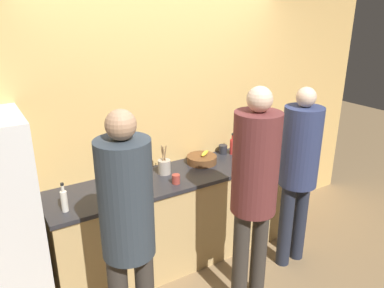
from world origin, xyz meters
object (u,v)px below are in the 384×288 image
(person_left, at_px, (128,224))
(person_center, at_px, (254,184))
(person_right, at_px, (299,164))
(utensil_crock, at_px, (164,166))
(bottle_clear, at_px, (64,200))
(fruit_bowl, at_px, (202,159))
(bottle_green, at_px, (258,148))
(cup_black, at_px, (223,149))
(bottle_red, at_px, (233,146))
(cup_red, at_px, (176,179))

(person_left, bearing_deg, person_center, -1.13)
(person_right, xyz_separation_m, utensil_crock, (-1.01, 0.69, -0.05))
(person_left, height_order, person_center, person_center)
(person_left, height_order, person_right, person_left)
(person_left, bearing_deg, person_right, 6.66)
(person_left, relative_size, bottle_clear, 7.79)
(fruit_bowl, height_order, bottle_green, bottle_green)
(person_left, distance_m, cup_black, 1.80)
(bottle_clear, bearing_deg, bottle_green, 4.20)
(bottle_red, xyz_separation_m, bottle_green, (0.24, -0.13, -0.03))
(fruit_bowl, relative_size, cup_black, 3.26)
(cup_red, bearing_deg, person_left, -137.42)
(utensil_crock, bearing_deg, bottle_clear, -167.52)
(bottle_red, bearing_deg, fruit_bowl, -174.87)
(fruit_bowl, distance_m, bottle_red, 0.41)
(person_right, relative_size, fruit_bowl, 5.89)
(bottle_red, xyz_separation_m, cup_red, (-0.85, -0.30, -0.05))
(bottle_red, bearing_deg, bottle_clear, -171.19)
(person_center, relative_size, bottle_clear, 7.91)
(person_center, relative_size, cup_black, 20.58)
(bottle_green, relative_size, cup_red, 1.74)
(person_right, bearing_deg, bottle_red, 102.81)
(fruit_bowl, relative_size, bottle_clear, 1.25)
(person_left, xyz_separation_m, cup_red, (0.71, 0.65, -0.13))
(bottle_green, bearing_deg, person_right, -96.03)
(person_left, height_order, bottle_green, person_left)
(fruit_bowl, xyz_separation_m, cup_black, (0.33, 0.10, 0.01))
(cup_red, bearing_deg, fruit_bowl, 31.18)
(person_right, bearing_deg, utensil_crock, 145.71)
(fruit_bowl, bearing_deg, person_right, -51.23)
(person_left, xyz_separation_m, utensil_crock, (0.72, 0.89, -0.10))
(bottle_clear, bearing_deg, cup_black, 11.30)
(bottle_clear, bearing_deg, cup_red, -1.61)
(person_right, distance_m, bottle_red, 0.77)
(utensil_crock, height_order, cup_black, utensil_crock)
(bottle_red, bearing_deg, person_center, -119.25)
(utensil_crock, relative_size, bottle_green, 1.92)
(bottle_green, bearing_deg, utensil_crock, 176.71)
(fruit_bowl, bearing_deg, person_left, -141.39)
(bottle_green, bearing_deg, bottle_red, 151.58)
(utensil_crock, relative_size, cup_black, 3.05)
(bottle_red, relative_size, cup_black, 2.51)
(person_left, bearing_deg, cup_black, 34.59)
(bottle_clear, distance_m, cup_red, 0.94)
(fruit_bowl, distance_m, bottle_green, 0.65)
(person_center, xyz_separation_m, person_right, (0.72, 0.22, -0.08))
(bottle_red, xyz_separation_m, cup_black, (-0.08, 0.06, -0.04))
(person_center, distance_m, fruit_bowl, 0.96)
(bottle_red, height_order, bottle_clear, bottle_clear)
(person_right, height_order, bottle_red, person_right)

